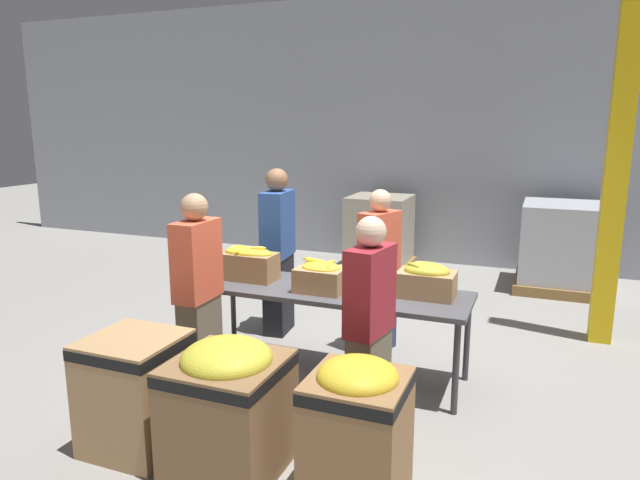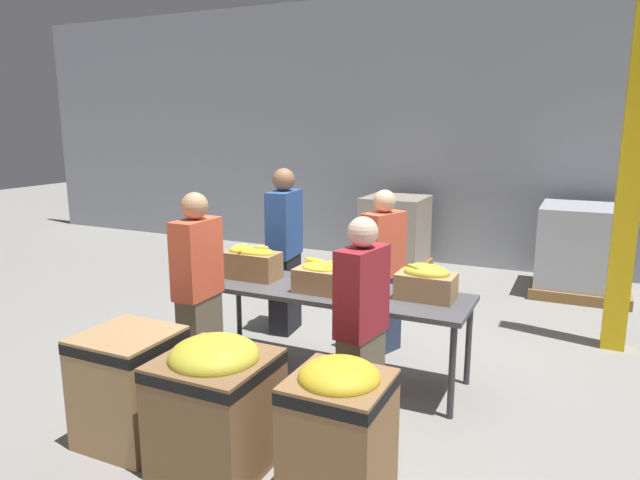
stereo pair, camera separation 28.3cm
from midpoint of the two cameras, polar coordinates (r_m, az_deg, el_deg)
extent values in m
plane|color=gray|center=(5.08, 2.55, -13.20)|extent=(30.00, 30.00, 0.00)
cube|color=#9399A3|center=(8.80, 13.91, 10.53)|extent=(16.00, 0.08, 4.00)
cube|color=#4C4C51|center=(4.81, 2.63, -5.16)|extent=(2.35, 0.74, 0.04)
cylinder|color=#38383D|center=(5.20, -10.33, -8.47)|extent=(0.05, 0.05, 0.72)
cylinder|color=#38383D|center=(4.38, 14.92, -12.68)|extent=(0.05, 0.05, 0.72)
cylinder|color=#38383D|center=(5.68, -6.70, -6.58)|extent=(0.05, 0.05, 0.72)
cylinder|color=#38383D|center=(4.94, 16.25, -9.86)|extent=(0.05, 0.05, 0.72)
cube|color=#A37A4C|center=(5.12, -5.27, -2.53)|extent=(0.50, 0.27, 0.24)
ellipsoid|color=yellow|center=(5.09, -5.30, -1.15)|extent=(0.46, 0.22, 0.09)
ellipsoid|color=yellow|center=(5.18, -6.40, -0.63)|extent=(0.12, 0.16, 0.05)
ellipsoid|color=yellow|center=(5.14, -6.46, -0.80)|extent=(0.16, 0.07, 0.03)
ellipsoid|color=yellow|center=(5.07, -6.01, -0.96)|extent=(0.07, 0.18, 0.05)
ellipsoid|color=yellow|center=(5.02, -4.33, -0.78)|extent=(0.15, 0.11, 0.05)
cube|color=tan|center=(4.72, 1.80, -3.97)|extent=(0.40, 0.31, 0.20)
ellipsoid|color=yellow|center=(4.70, 1.81, -2.75)|extent=(0.32, 0.25, 0.07)
ellipsoid|color=yellow|center=(4.77, 1.23, -2.13)|extent=(0.19, 0.06, 0.05)
ellipsoid|color=yellow|center=(4.71, 2.42, -2.37)|extent=(0.12, 0.21, 0.04)
ellipsoid|color=yellow|center=(4.65, 2.55, -2.63)|extent=(0.10, 0.17, 0.05)
ellipsoid|color=yellow|center=(4.80, 1.05, -2.00)|extent=(0.22, 0.10, 0.04)
cube|color=tan|center=(4.63, 12.29, -4.54)|extent=(0.45, 0.29, 0.21)
ellipsoid|color=gold|center=(4.60, 12.35, -3.20)|extent=(0.36, 0.27, 0.13)
ellipsoid|color=gold|center=(4.55, 11.70, -2.99)|extent=(0.17, 0.06, 0.04)
ellipsoid|color=gold|center=(4.56, 11.04, -2.64)|extent=(0.14, 0.12, 0.04)
ellipsoid|color=gold|center=(4.62, 12.26, -2.56)|extent=(0.20, 0.13, 0.05)
ellipsoid|color=gold|center=(4.62, 11.59, -2.47)|extent=(0.16, 0.14, 0.05)
cube|color=black|center=(5.91, -2.13, -5.37)|extent=(0.25, 0.40, 0.80)
cube|color=#2D5199|center=(5.74, -2.19, 1.64)|extent=(0.27, 0.47, 0.66)
sphere|color=#896042|center=(5.67, -2.22, 6.06)|extent=(0.23, 0.23, 0.23)
cube|color=#2D3856|center=(5.46, 7.71, -7.35)|extent=(0.30, 0.39, 0.73)
cube|color=#EA5B3D|center=(5.28, 7.91, -0.49)|extent=(0.34, 0.46, 0.60)
sphere|color=#DBAD89|center=(5.21, 8.03, 3.87)|extent=(0.21, 0.21, 0.21)
cube|color=#6B604C|center=(4.82, -10.19, -9.88)|extent=(0.20, 0.37, 0.76)
cube|color=#EA5B3D|center=(4.61, -10.50, -1.83)|extent=(0.22, 0.43, 0.63)
sphere|color=tan|center=(4.53, -10.70, 3.36)|extent=(0.21, 0.21, 0.21)
cube|color=#6B604C|center=(4.09, 6.11, -14.09)|extent=(0.25, 0.37, 0.73)
cube|color=maroon|center=(3.85, 6.33, -5.14)|extent=(0.27, 0.44, 0.60)
sphere|color=beige|center=(3.75, 6.47, 0.78)|extent=(0.21, 0.21, 0.21)
cube|color=tan|center=(4.13, -16.55, -13.95)|extent=(0.58, 0.58, 0.77)
cube|color=black|center=(4.00, -16.83, -9.67)|extent=(0.59, 0.59, 0.07)
cube|color=olive|center=(3.75, -8.10, -16.73)|extent=(0.66, 0.66, 0.73)
cube|color=black|center=(3.61, -8.25, -12.43)|extent=(0.66, 0.66, 0.07)
ellipsoid|color=gold|center=(3.58, -8.28, -11.46)|extent=(0.56, 0.56, 0.23)
cube|color=olive|center=(3.41, 4.41, -19.46)|extent=(0.54, 0.54, 0.76)
cube|color=black|center=(3.25, 4.50, -14.56)|extent=(0.54, 0.54, 0.07)
ellipsoid|color=gold|center=(3.22, 4.52, -13.53)|extent=(0.46, 0.46, 0.19)
cube|color=yellow|center=(5.99, 30.18, 8.84)|extent=(0.21, 0.21, 4.00)
cube|color=olive|center=(8.04, 25.45, -4.36)|extent=(1.14, 1.14, 0.13)
cube|color=#B2B7C1|center=(7.91, 25.81, -0.47)|extent=(1.05, 1.05, 0.99)
cube|color=olive|center=(8.46, 8.37, -2.55)|extent=(0.93, 0.93, 0.13)
cube|color=#A39984|center=(8.35, 8.48, 1.05)|extent=(0.85, 0.85, 0.95)
camera|label=1|loc=(0.14, -88.26, 0.36)|focal=32.00mm
camera|label=2|loc=(0.14, 91.74, -0.36)|focal=32.00mm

